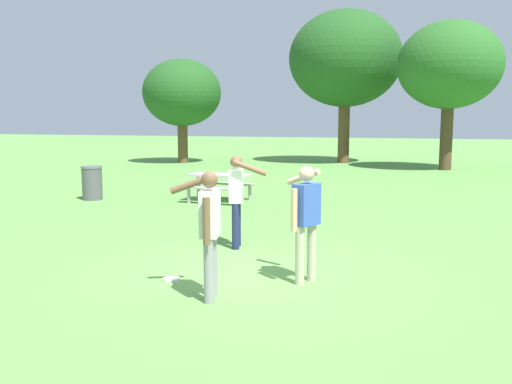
{
  "coord_description": "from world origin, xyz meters",
  "views": [
    {
      "loc": [
        2.4,
        -7.44,
        2.28
      ],
      "look_at": [
        -0.54,
        1.65,
        1.0
      ],
      "focal_mm": 38.34,
      "sensor_mm": 36.0,
      "label": 1
    }
  ],
  "objects_px": {
    "person_thrower": "(209,225)",
    "tree_tall_left": "(182,93)",
    "person_catcher": "(237,194)",
    "person_bystander": "(305,215)",
    "frisbee": "(171,279)",
    "picnic_table_near": "(220,181)",
    "trash_can_beside_table": "(92,183)",
    "tree_far_right": "(450,66)",
    "tree_broad_center": "(345,59)"
  },
  "relations": [
    {
      "from": "tree_tall_left",
      "to": "tree_far_right",
      "type": "distance_m",
      "value": 13.08
    },
    {
      "from": "person_thrower",
      "to": "tree_far_right",
      "type": "bearing_deg",
      "value": 80.89
    },
    {
      "from": "person_thrower",
      "to": "tree_tall_left",
      "type": "bearing_deg",
      "value": 116.34
    },
    {
      "from": "frisbee",
      "to": "tree_far_right",
      "type": "distance_m",
      "value": 20.18
    },
    {
      "from": "person_thrower",
      "to": "trash_can_beside_table",
      "type": "height_order",
      "value": "person_thrower"
    },
    {
      "from": "person_bystander",
      "to": "tree_broad_center",
      "type": "relative_size",
      "value": 0.21
    },
    {
      "from": "person_bystander",
      "to": "tree_tall_left",
      "type": "bearing_deg",
      "value": 119.96
    },
    {
      "from": "person_thrower",
      "to": "tree_far_right",
      "type": "height_order",
      "value": "tree_far_right"
    },
    {
      "from": "picnic_table_near",
      "to": "frisbee",
      "type": "bearing_deg",
      "value": -73.64
    },
    {
      "from": "tree_broad_center",
      "to": "person_thrower",
      "type": "bearing_deg",
      "value": -85.34
    },
    {
      "from": "person_thrower",
      "to": "tree_tall_left",
      "type": "height_order",
      "value": "tree_tall_left"
    },
    {
      "from": "picnic_table_near",
      "to": "tree_tall_left",
      "type": "xyz_separation_m",
      "value": [
        -6.89,
        12.11,
        3.04
      ]
    },
    {
      "from": "picnic_table_near",
      "to": "tree_tall_left",
      "type": "height_order",
      "value": "tree_tall_left"
    },
    {
      "from": "frisbee",
      "to": "picnic_table_near",
      "type": "bearing_deg",
      "value": 106.36
    },
    {
      "from": "trash_can_beside_table",
      "to": "person_thrower",
      "type": "bearing_deg",
      "value": -46.97
    },
    {
      "from": "trash_can_beside_table",
      "to": "picnic_table_near",
      "type": "bearing_deg",
      "value": 12.31
    },
    {
      "from": "person_catcher",
      "to": "tree_broad_center",
      "type": "xyz_separation_m",
      "value": [
        -1.19,
        19.65,
        4.36
      ]
    },
    {
      "from": "tree_tall_left",
      "to": "trash_can_beside_table",
      "type": "bearing_deg",
      "value": -75.6
    },
    {
      "from": "trash_can_beside_table",
      "to": "tree_far_right",
      "type": "distance_m",
      "value": 16.63
    },
    {
      "from": "person_bystander",
      "to": "tree_tall_left",
      "type": "height_order",
      "value": "tree_tall_left"
    },
    {
      "from": "frisbee",
      "to": "trash_can_beside_table",
      "type": "distance_m",
      "value": 8.57
    },
    {
      "from": "person_bystander",
      "to": "tree_tall_left",
      "type": "xyz_separation_m",
      "value": [
        -10.84,
        18.8,
        2.65
      ]
    },
    {
      "from": "person_thrower",
      "to": "picnic_table_near",
      "type": "xyz_separation_m",
      "value": [
        -2.96,
        7.8,
        -0.4
      ]
    },
    {
      "from": "person_catcher",
      "to": "tree_tall_left",
      "type": "relative_size",
      "value": 0.31
    },
    {
      "from": "tree_broad_center",
      "to": "tree_far_right",
      "type": "relative_size",
      "value": 1.19
    },
    {
      "from": "person_catcher",
      "to": "tree_broad_center",
      "type": "height_order",
      "value": "tree_broad_center"
    },
    {
      "from": "person_catcher",
      "to": "tree_tall_left",
      "type": "bearing_deg",
      "value": 118.31
    },
    {
      "from": "trash_can_beside_table",
      "to": "tree_far_right",
      "type": "bearing_deg",
      "value": 52.83
    },
    {
      "from": "picnic_table_near",
      "to": "trash_can_beside_table",
      "type": "height_order",
      "value": "trash_can_beside_table"
    },
    {
      "from": "picnic_table_near",
      "to": "person_bystander",
      "type": "bearing_deg",
      "value": -59.49
    },
    {
      "from": "tree_far_right",
      "to": "tree_broad_center",
      "type": "bearing_deg",
      "value": 152.73
    },
    {
      "from": "person_thrower",
      "to": "tree_far_right",
      "type": "distance_m",
      "value": 20.43
    },
    {
      "from": "person_thrower",
      "to": "tree_broad_center",
      "type": "height_order",
      "value": "tree_broad_center"
    },
    {
      "from": "person_bystander",
      "to": "tree_broad_center",
      "type": "xyz_separation_m",
      "value": [
        -2.81,
        21.33,
        4.36
      ]
    },
    {
      "from": "person_catcher",
      "to": "picnic_table_near",
      "type": "distance_m",
      "value": 5.55
    },
    {
      "from": "person_thrower",
      "to": "frisbee",
      "type": "bearing_deg",
      "value": 143.93
    },
    {
      "from": "person_catcher",
      "to": "tree_far_right",
      "type": "height_order",
      "value": "tree_far_right"
    },
    {
      "from": "person_bystander",
      "to": "tree_far_right",
      "type": "distance_m",
      "value": 19.22
    },
    {
      "from": "tree_tall_left",
      "to": "tree_far_right",
      "type": "height_order",
      "value": "tree_far_right"
    },
    {
      "from": "person_bystander",
      "to": "frisbee",
      "type": "xyz_separation_m",
      "value": [
        -1.84,
        -0.48,
        -0.95
      ]
    },
    {
      "from": "trash_can_beside_table",
      "to": "tree_tall_left",
      "type": "relative_size",
      "value": 0.18
    },
    {
      "from": "person_bystander",
      "to": "picnic_table_near",
      "type": "height_order",
      "value": "person_bystander"
    },
    {
      "from": "frisbee",
      "to": "tree_tall_left",
      "type": "xyz_separation_m",
      "value": [
        -9.0,
        19.28,
        3.59
      ]
    },
    {
      "from": "trash_can_beside_table",
      "to": "frisbee",
      "type": "bearing_deg",
      "value": -48.31
    },
    {
      "from": "person_catcher",
      "to": "frisbee",
      "type": "height_order",
      "value": "person_catcher"
    },
    {
      "from": "tree_tall_left",
      "to": "tree_far_right",
      "type": "bearing_deg",
      "value": -0.25
    },
    {
      "from": "person_catcher",
      "to": "trash_can_beside_table",
      "type": "xyz_separation_m",
      "value": [
        -5.91,
        4.23,
        -0.48
      ]
    },
    {
      "from": "frisbee",
      "to": "tree_tall_left",
      "type": "height_order",
      "value": "tree_tall_left"
    },
    {
      "from": "person_bystander",
      "to": "frisbee",
      "type": "height_order",
      "value": "person_bystander"
    },
    {
      "from": "frisbee",
      "to": "person_bystander",
      "type": "bearing_deg",
      "value": 14.64
    }
  ]
}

